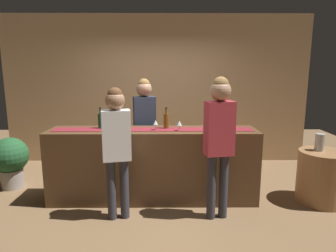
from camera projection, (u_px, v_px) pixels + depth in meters
ground_plane at (153, 198)px, 4.36m from camera, size 10.00×10.00×0.00m
back_wall at (157, 90)px, 5.95m from camera, size 6.00×0.12×2.90m
bar_counter at (153, 165)px, 4.26m from camera, size 2.92×0.60×1.03m
counter_runner_cloth at (153, 129)px, 4.16m from camera, size 2.77×0.28×0.01m
wine_bottle_green at (101, 121)px, 4.21m from camera, size 0.07×0.07×0.30m
wine_bottle_amber at (166, 121)px, 4.21m from camera, size 0.07×0.07×0.30m
wine_glass_near_customer at (179, 123)px, 4.04m from camera, size 0.07×0.07×0.14m
wine_glass_mid_counter at (156, 123)px, 4.09m from camera, size 0.07×0.07×0.14m
bartender at (144, 120)px, 4.72m from camera, size 0.38×0.27×1.72m
customer_sipping at (219, 132)px, 3.60m from camera, size 0.37×0.26×1.78m
customer_browsing at (116, 140)px, 3.60m from camera, size 0.37×0.27×1.65m
round_side_table at (322, 177)px, 4.19m from camera, size 0.68×0.68×0.74m
vase_on_side_table at (320, 142)px, 4.15m from camera, size 0.13×0.13×0.24m
potted_plant_tall at (10, 159)px, 4.68m from camera, size 0.56×0.56×0.81m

